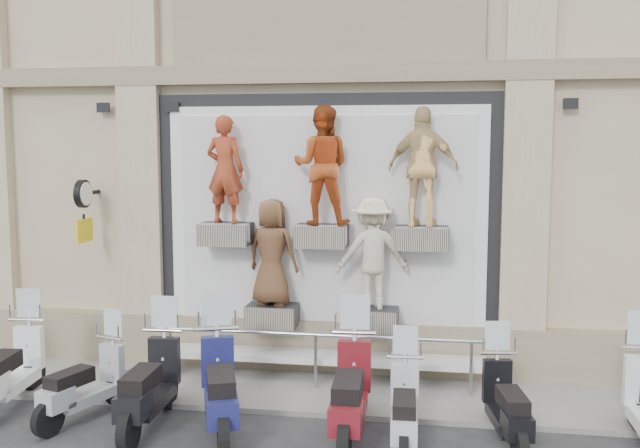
# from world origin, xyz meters

# --- Properties ---
(ground) EXTENTS (90.00, 90.00, 0.00)m
(ground) POSITION_xyz_m (0.00, 0.00, 0.00)
(ground) COLOR #2C2C2E
(ground) RESTS_ON ground
(sidewalk) EXTENTS (16.00, 2.20, 0.08)m
(sidewalk) POSITION_xyz_m (0.00, 2.10, 0.04)
(sidewalk) COLOR gray
(sidewalk) RESTS_ON ground
(building) EXTENTS (14.00, 8.60, 12.00)m
(building) POSITION_xyz_m (0.00, 7.00, 6.00)
(building) COLOR #C7B391
(building) RESTS_ON ground
(shop_vitrine) EXTENTS (5.60, 0.88, 4.30)m
(shop_vitrine) POSITION_xyz_m (0.11, 2.74, 2.46)
(shop_vitrine) COLOR black
(shop_vitrine) RESTS_ON ground
(guard_rail) EXTENTS (5.06, 0.10, 0.93)m
(guard_rail) POSITION_xyz_m (0.00, 2.00, 0.47)
(guard_rail) COLOR #9EA0A5
(guard_rail) RESTS_ON ground
(clock_sign_bracket) EXTENTS (0.10, 0.80, 1.02)m
(clock_sign_bracket) POSITION_xyz_m (-3.90, 2.47, 2.80)
(clock_sign_bracket) COLOR black
(clock_sign_bracket) RESTS_ON ground
(scooter_b) EXTENTS (0.79, 2.03, 1.61)m
(scooter_b) POSITION_xyz_m (-4.17, 0.67, 0.80)
(scooter_b) COLOR white
(scooter_b) RESTS_ON ground
(scooter_c) EXTENTS (1.03, 1.83, 1.43)m
(scooter_c) POSITION_xyz_m (-2.92, 0.44, 0.71)
(scooter_c) COLOR #91979E
(scooter_c) RESTS_ON ground
(scooter_d) EXTENTS (0.68, 2.05, 1.65)m
(scooter_d) POSITION_xyz_m (-1.94, 0.30, 0.82)
(scooter_d) COLOR black
(scooter_d) RESTS_ON ground
(scooter_e) EXTENTS (1.31, 2.23, 1.74)m
(scooter_e) POSITION_xyz_m (-0.96, 0.26, 0.87)
(scooter_e) COLOR #171A52
(scooter_e) RESTS_ON ground
(scooter_f) EXTENTS (0.69, 2.16, 1.74)m
(scooter_f) POSITION_xyz_m (0.72, 0.32, 0.87)
(scooter_f) COLOR maroon
(scooter_f) RESTS_ON ground
(scooter_g) EXTENTS (0.57, 1.76, 1.41)m
(scooter_g) POSITION_xyz_m (1.41, 0.20, 0.71)
(scooter_g) COLOR #B6B6BD
(scooter_g) RESTS_ON ground
(scooter_h) EXTENTS (0.77, 1.83, 1.44)m
(scooter_h) POSITION_xyz_m (2.66, 0.53, 0.72)
(scooter_h) COLOR black
(scooter_h) RESTS_ON ground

